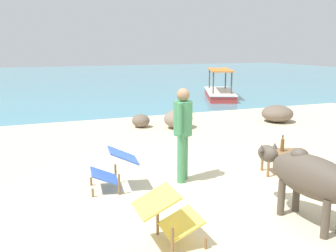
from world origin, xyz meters
TOP-DOWN VIEW (x-y plane):
  - sand_beach at (0.00, 0.00)m, footprint 18.00×14.00m
  - water_surface at (0.00, 22.00)m, footprint 60.00×36.00m
  - cow at (0.44, -1.22)m, footprint 0.64×1.74m
  - low_bench_table at (1.44, 0.53)m, footprint 0.86×0.66m
  - bottle at (1.40, 0.54)m, footprint 0.07×0.07m
  - deck_chair_near at (-1.65, 0.90)m, footprint 0.83×0.64m
  - deck_chair_far at (-1.48, -1.07)m, footprint 0.78×0.57m
  - person_standing at (-0.45, 0.86)m, footprint 0.35×0.42m
  - shore_rock_medium at (1.21, 4.90)m, footprint 1.20×1.17m
  - shore_rock_small at (4.41, 4.60)m, footprint 1.36×1.37m
  - shore_rock_flat at (0.24, 5.39)m, footprint 0.66×0.68m
  - boat_red at (5.55, 10.27)m, footprint 2.52×3.83m

SIDE VIEW (x-z plane):
  - water_surface at x=0.00m, z-range -0.01..0.01m
  - sand_beach at x=0.00m, z-range 0.00..0.04m
  - shore_rock_flat at x=0.24m, z-range 0.04..0.42m
  - boat_red at x=5.55m, z-range -0.35..0.94m
  - shore_rock_small at x=4.41m, z-range 0.04..0.55m
  - shore_rock_medium at x=1.21m, z-range 0.04..0.57m
  - low_bench_table at x=1.44m, z-range 0.18..0.61m
  - deck_chair_near at x=-1.65m, z-range 0.08..0.77m
  - deck_chair_far at x=-1.48m, z-range 0.08..0.77m
  - bottle at x=1.40m, z-range 0.44..0.73m
  - cow at x=0.44m, z-range 0.20..1.17m
  - person_standing at x=-0.45m, z-range 0.18..1.80m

